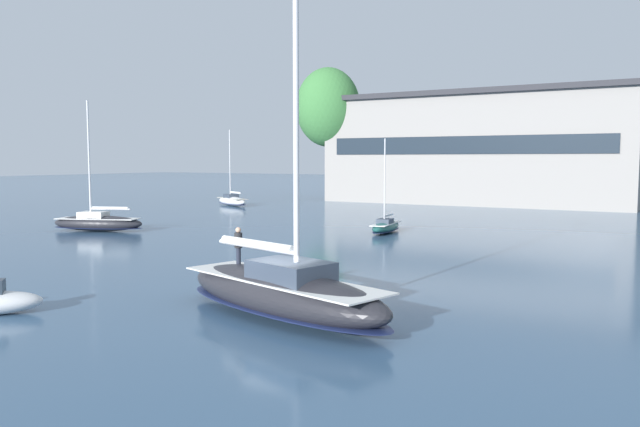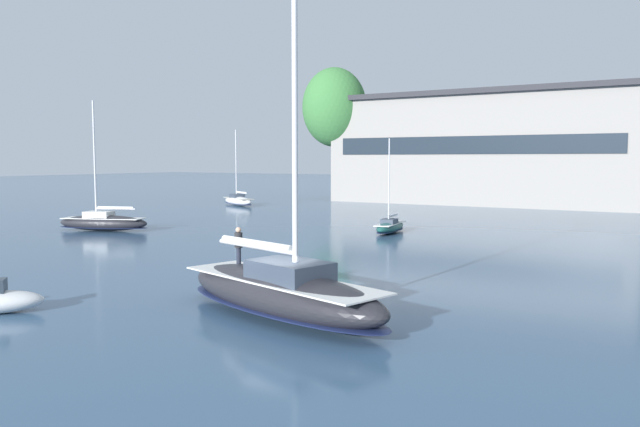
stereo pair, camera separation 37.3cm
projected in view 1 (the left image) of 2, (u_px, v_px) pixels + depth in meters
ground_plane at (282, 317)px, 24.44m from camera, size 400.00×400.00×0.00m
waterfront_building at (479, 149)px, 87.63m from camera, size 42.35×16.93×15.22m
tree_shore_center at (328, 108)px, 92.80m from camera, size 9.59×9.59×19.73m
sailboat_main at (282, 291)px, 24.33m from camera, size 11.50×6.04×15.21m
sailboat_moored_near_marina at (386, 226)px, 52.29m from camera, size 2.31×5.86×7.86m
sailboat_moored_mid_channel at (98, 222)px, 53.41m from camera, size 8.36×4.98×11.12m
sailboat_moored_far_slip at (232, 201)px, 82.63m from camera, size 7.40×5.21×10.04m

